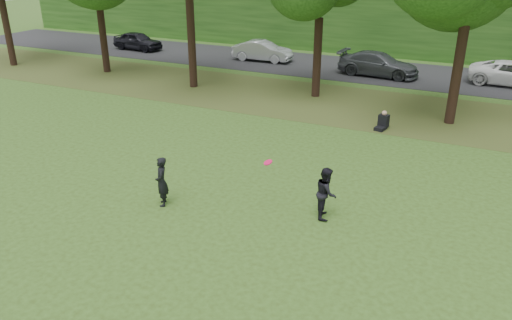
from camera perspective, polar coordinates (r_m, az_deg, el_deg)
The scene contains 9 objects.
ground at distance 14.41m, azimuth 0.28°, elevation -8.20°, with size 120.00×120.00×0.00m, color #2E4515.
leaf_litter at distance 25.81m, azimuth 12.50°, elevation 5.87°, with size 60.00×7.00×0.01m, color #50401C.
street at distance 33.42m, azimuth 15.73°, elevation 9.53°, with size 70.00×7.00×0.02m, color black.
far_hedge at distance 38.82m, azimuth 17.80°, elevation 14.90°, with size 70.00×3.00×5.00m, color #1A3F12.
player_left at distance 15.73m, azimuth -10.73°, elevation -2.45°, with size 0.58×0.38×1.60m, color black.
player_right at distance 14.94m, azimuth 8.03°, elevation -3.72°, with size 0.78×0.60×1.60m, color black.
parked_cars at distance 32.84m, azimuth 13.82°, elevation 10.74°, with size 38.76×3.40×1.44m.
frisbee at distance 14.76m, azimuth 1.38°, elevation -0.27°, with size 0.27×0.29×0.17m.
seated_person at distance 22.84m, azimuth 14.28°, elevation 4.20°, with size 0.55×0.80×0.83m.
Camera 1 is at (5.11, -11.15, 7.56)m, focal length 35.00 mm.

